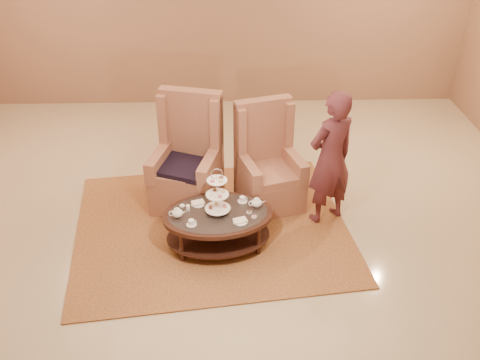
{
  "coord_description": "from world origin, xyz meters",
  "views": [
    {
      "loc": [
        -0.01,
        -4.74,
        3.8
      ],
      "look_at": [
        0.14,
        0.2,
        0.72
      ],
      "focal_mm": 40.0,
      "sensor_mm": 36.0,
      "label": 1
    }
  ],
  "objects_px": {
    "tea_table": "(218,219)",
    "armchair_left": "(188,168)",
    "person": "(331,159)",
    "armchair_right": "(267,171)"
  },
  "relations": [
    {
      "from": "tea_table",
      "to": "armchair_left",
      "type": "xyz_separation_m",
      "value": [
        -0.36,
        0.93,
        0.11
      ]
    },
    {
      "from": "armchair_left",
      "to": "person",
      "type": "bearing_deg",
      "value": -0.59
    },
    {
      "from": "tea_table",
      "to": "armchair_left",
      "type": "relative_size",
      "value": 0.92
    },
    {
      "from": "armchair_right",
      "to": "person",
      "type": "distance_m",
      "value": 0.88
    },
    {
      "from": "tea_table",
      "to": "person",
      "type": "xyz_separation_m",
      "value": [
        1.28,
        0.49,
        0.45
      ]
    },
    {
      "from": "tea_table",
      "to": "person",
      "type": "relative_size",
      "value": 0.79
    },
    {
      "from": "tea_table",
      "to": "armchair_right",
      "type": "distance_m",
      "value": 1.08
    },
    {
      "from": "tea_table",
      "to": "armchair_left",
      "type": "bearing_deg",
      "value": 104.93
    },
    {
      "from": "armchair_right",
      "to": "person",
      "type": "xyz_separation_m",
      "value": [
        0.67,
        -0.41,
        0.38
      ]
    },
    {
      "from": "person",
      "to": "armchair_right",
      "type": "bearing_deg",
      "value": -59.21
    }
  ]
}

